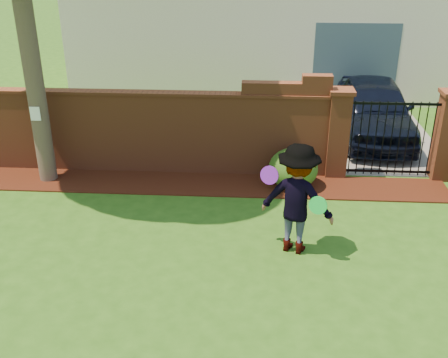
# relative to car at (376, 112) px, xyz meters

# --- Properties ---
(ground) EXTENTS (80.00, 80.00, 0.01)m
(ground) POSITION_rel_car_xyz_m (-3.61, -6.21, -0.73)
(ground) COLOR #295415
(ground) RESTS_ON ground
(mulch_bed) EXTENTS (11.10, 1.08, 0.03)m
(mulch_bed) POSITION_rel_car_xyz_m (-4.56, -2.88, -0.71)
(mulch_bed) COLOR black
(mulch_bed) RESTS_ON ground
(brick_wall) EXTENTS (8.70, 0.31, 2.16)m
(brick_wall) POSITION_rel_car_xyz_m (-5.62, -2.21, 0.21)
(brick_wall) COLOR brown
(brick_wall) RESTS_ON ground
(pillar_left) EXTENTS (0.50, 0.50, 1.88)m
(pillar_left) POSITION_rel_car_xyz_m (-1.21, -2.21, 0.24)
(pillar_left) COLOR brown
(pillar_left) RESTS_ON ground
(pillar_right) EXTENTS (0.50, 0.50, 1.88)m
(pillar_right) POSITION_rel_car_xyz_m (0.99, -2.21, 0.24)
(pillar_right) COLOR brown
(pillar_right) RESTS_ON ground
(iron_gate) EXTENTS (1.78, 0.03, 1.60)m
(iron_gate) POSITION_rel_car_xyz_m (-0.11, -2.21, 0.13)
(iron_gate) COLOR black
(iron_gate) RESTS_ON ground
(driveway) EXTENTS (3.20, 8.00, 0.01)m
(driveway) POSITION_rel_car_xyz_m (-0.11, 1.79, -0.72)
(driveway) COLOR slate
(driveway) RESTS_ON ground
(car) EXTENTS (1.84, 4.28, 1.44)m
(car) POSITION_rel_car_xyz_m (0.00, 0.00, 0.00)
(car) COLOR black
(car) RESTS_ON ground
(paper_notice) EXTENTS (0.20, 0.01, 0.28)m
(paper_notice) POSITION_rel_car_xyz_m (-7.21, -3.00, 0.78)
(paper_notice) COLOR white
(paper_notice) RESTS_ON tree
(shrub_left) EXTENTS (0.99, 0.99, 0.81)m
(shrub_left) POSITION_rel_car_xyz_m (-2.13, -2.85, -0.31)
(shrub_left) COLOR #1C4514
(shrub_left) RESTS_ON ground
(man) EXTENTS (1.35, 1.06, 1.84)m
(man) POSITION_rel_car_xyz_m (-2.24, -5.24, 0.20)
(man) COLOR gray
(man) RESTS_ON ground
(frisbee_purple) EXTENTS (0.31, 0.19, 0.29)m
(frisbee_purple) POSITION_rel_car_xyz_m (-2.67, -5.21, 0.60)
(frisbee_purple) COLOR purple
(frisbee_purple) RESTS_ON man
(frisbee_green) EXTENTS (0.29, 0.17, 0.29)m
(frisbee_green) POSITION_rel_car_xyz_m (-1.93, -5.51, 0.26)
(frisbee_green) COLOR green
(frisbee_green) RESTS_ON man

